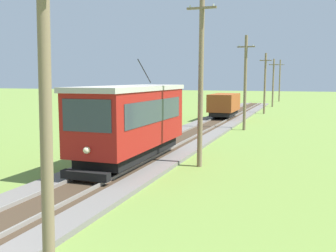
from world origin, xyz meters
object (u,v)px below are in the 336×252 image
object	(u,v)px
utility_pole_far	(265,83)
utility_pole_distant	(273,82)
utility_pole_horizon	(280,80)
utility_pole_near_tram	(201,76)
utility_pole_foreground	(45,103)
red_tram	(132,120)
utility_pole_mid	(245,82)
freight_car	(224,105)

from	to	relation	value
utility_pole_far	utility_pole_distant	bearing A→B (deg)	90.00
utility_pole_horizon	utility_pole_distant	bearing A→B (deg)	-90.00
utility_pole_near_tram	utility_pole_far	xyz separation A→B (m)	(0.00, 29.67, -0.61)
utility_pole_far	utility_pole_distant	distance (m)	11.96
utility_pole_foreground	utility_pole_far	distance (m)	41.20
red_tram	utility_pole_horizon	size ratio (longest dim) A/B	1.13
utility_pole_near_tram	utility_pole_distant	size ratio (longest dim) A/B	1.19
utility_pole_mid	utility_pole_far	world-z (taller)	utility_pole_mid
red_tram	utility_pole_horizon	distance (m)	57.19
utility_pole_foreground	utility_pole_mid	xyz separation A→B (m)	(0.00, 25.46, 0.21)
red_tram	utility_pole_near_tram	world-z (taller)	utility_pole_near_tram
utility_pole_foreground	utility_pole_horizon	world-z (taller)	utility_pole_horizon
freight_car	utility_pole_near_tram	bearing A→B (deg)	-81.59
red_tram	utility_pole_distant	distance (m)	42.78
red_tram	utility_pole_near_tram	distance (m)	3.88
red_tram	utility_pole_horizon	bearing A→B (deg)	86.88
utility_pole_distant	utility_pole_far	bearing A→B (deg)	-90.00
utility_pole_near_tram	utility_pole_distant	bearing A→B (deg)	90.00
red_tram	freight_car	size ratio (longest dim) A/B	1.64
utility_pole_mid	utility_pole_distant	size ratio (longest dim) A/B	1.08
utility_pole_foreground	utility_pole_far	size ratio (longest dim) A/B	1.00
utility_pole_foreground	utility_pole_horizon	xyz separation A→B (m)	(-0.00, 67.60, 0.20)
utility_pole_foreground	utility_pole_distant	world-z (taller)	utility_pole_foreground
utility_pole_foreground	utility_pole_mid	bearing A→B (deg)	90.00
utility_pole_near_tram	utility_pole_foreground	bearing A→B (deg)	-90.00
red_tram	utility_pole_distant	size ratio (longest dim) A/B	1.21
utility_pole_mid	utility_pole_horizon	xyz separation A→B (m)	(-0.00, 42.14, -0.01)
red_tram	utility_pole_mid	bearing A→B (deg)	78.24
utility_pole_distant	red_tram	bearing A→B (deg)	-94.17
freight_car	utility_pole_far	distance (m)	9.40
utility_pole_foreground	utility_pole_horizon	size ratio (longest dim) A/B	0.95
freight_car	utility_pole_mid	bearing A→B (deg)	-66.41
utility_pole_foreground	utility_pole_distant	xyz separation A→B (m)	(0.00, 53.16, -0.07)
utility_pole_foreground	utility_pole_horizon	distance (m)	67.60
utility_pole_foreground	red_tram	bearing A→B (deg)	106.48
utility_pole_mid	utility_pole_far	bearing A→B (deg)	90.00
utility_pole_far	utility_pole_distant	size ratio (longest dim) A/B	1.02
red_tram	utility_pole_far	bearing A→B (deg)	84.21
red_tram	freight_car	distance (m)	22.08
red_tram	utility_pole_foreground	world-z (taller)	utility_pole_foreground
utility_pole_foreground	utility_pole_far	world-z (taller)	utility_pole_foreground
utility_pole_near_tram	utility_pole_mid	bearing A→B (deg)	90.00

